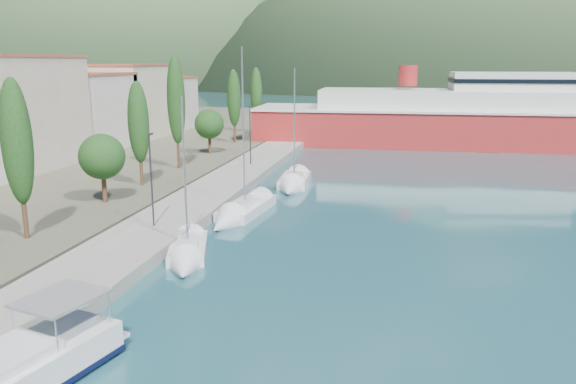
# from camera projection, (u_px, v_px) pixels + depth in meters

# --- Properties ---
(ground) EXTENTS (1400.00, 1400.00, 0.00)m
(ground) POSITION_uv_depth(u_px,v_px,m) (379.00, 109.00, 136.16)
(ground) COLOR #23535C
(quay) EXTENTS (5.00, 88.00, 0.80)m
(quay) POSITION_uv_depth(u_px,v_px,m) (215.00, 191.00, 48.34)
(quay) COLOR gray
(quay) RESTS_ON ground
(town_buildings) EXTENTS (9.20, 69.20, 11.30)m
(town_buildings) POSITION_uv_depth(u_px,v_px,m) (49.00, 115.00, 62.21)
(town_buildings) COLOR beige
(town_buildings) RESTS_ON land_strip
(tree_row) EXTENTS (3.47, 64.40, 11.25)m
(tree_row) POSITION_uv_depth(u_px,v_px,m) (165.00, 120.00, 53.46)
(tree_row) COLOR #47301E
(tree_row) RESTS_ON land_strip
(lamp_posts) EXTENTS (0.15, 46.52, 6.06)m
(lamp_posts) POSITION_uv_depth(u_px,v_px,m) (153.00, 176.00, 36.34)
(lamp_posts) COLOR #2D2D33
(lamp_posts) RESTS_ON quay
(sailboat_near) EXTENTS (4.21, 7.44, 10.25)m
(sailboat_near) POSITION_uv_depth(u_px,v_px,m) (186.00, 259.00, 32.13)
(sailboat_near) COLOR silver
(sailboat_near) RESTS_ON ground
(sailboat_mid) EXTENTS (3.40, 9.46, 13.32)m
(sailboat_mid) POSITION_uv_depth(u_px,v_px,m) (235.00, 216.00, 40.89)
(sailboat_mid) COLOR silver
(sailboat_mid) RESTS_ON ground
(sailboat_far) EXTENTS (3.09, 8.15, 11.75)m
(sailboat_far) POSITION_uv_depth(u_px,v_px,m) (292.00, 185.00, 51.00)
(sailboat_far) COLOR silver
(sailboat_far) RESTS_ON ground
(ferry) EXTENTS (57.95, 14.59, 11.42)m
(ferry) POSITION_uv_depth(u_px,v_px,m) (467.00, 120.00, 76.59)
(ferry) COLOR #AA2524
(ferry) RESTS_ON ground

